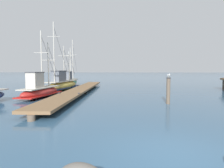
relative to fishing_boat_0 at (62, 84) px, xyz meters
name	(u,v)px	position (x,y,z in m)	size (l,w,h in m)	color
ground_plane	(177,156)	(9.63, -16.85, -0.75)	(400.00, 400.00, 0.00)	#335675
floating_dock	(80,89)	(2.86, -2.48, -0.39)	(3.57, 22.99, 0.53)	brown
fishing_boat_0	(62,84)	(0.00, 0.00, 0.00)	(2.06, 7.38, 7.43)	gold
fishing_boat_2	(40,90)	(0.34, -6.20, -0.10)	(1.84, 6.34, 5.74)	#AD2823
fishing_boat_3	(70,81)	(-1.13, 6.07, -0.07)	(2.12, 8.73, 7.10)	#337556
mooring_piling	(168,90)	(10.76, -8.36, 0.21)	(0.30, 0.30, 1.84)	brown
perched_seagull	(169,75)	(10.76, -8.36, 1.24)	(0.30, 0.31, 0.27)	gold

